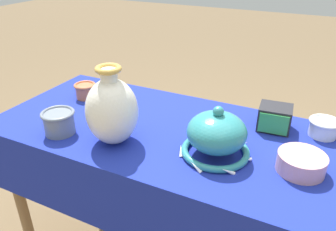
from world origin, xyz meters
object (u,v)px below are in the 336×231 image
mosaic_tile_box (275,118)px  bowl_shallow_celadon (114,112)px  vase_dome_bell (216,136)px  cup_wide_slate (59,122)px  vase_tall_bulbous (112,110)px  cup_wide_terracotta (85,90)px  cup_wide_porcelain (324,127)px  pot_squat_rose (301,163)px

mosaic_tile_box → bowl_shallow_celadon: size_ratio=0.98×
vase_dome_bell → bowl_shallow_celadon: bearing=171.7°
cup_wide_slate → vase_dome_bell: bearing=12.0°
bowl_shallow_celadon → vase_dome_bell: bearing=-8.3°
vase_dome_bell → cup_wide_slate: 0.55m
vase_tall_bulbous → cup_wide_terracotta: (-0.31, 0.24, -0.08)m
mosaic_tile_box → cup_wide_terracotta: mosaic_tile_box is taller
cup_wide_porcelain → mosaic_tile_box: bearing=-171.0°
vase_dome_bell → cup_wide_slate: size_ratio=2.00×
vase_tall_bulbous → pot_squat_rose: vase_tall_bulbous is taller
vase_tall_bulbous → cup_wide_terracotta: vase_tall_bulbous is taller
cup_wide_terracotta → pot_squat_rose: bearing=-8.8°
vase_dome_bell → cup_wide_slate: (-0.54, -0.11, -0.02)m
pot_squat_rose → cup_wide_slate: bearing=-170.0°
cup_wide_terracotta → bowl_shallow_celadon: cup_wide_terracotta is taller
mosaic_tile_box → cup_wide_porcelain: mosaic_tile_box is taller
vase_tall_bulbous → pot_squat_rose: size_ratio=1.91×
mosaic_tile_box → pot_squat_rose: 0.25m
vase_dome_bell → cup_wide_terracotta: size_ratio=2.51×
vase_dome_bell → cup_wide_terracotta: 0.67m
vase_tall_bulbous → bowl_shallow_celadon: vase_tall_bulbous is taller
vase_tall_bulbous → bowl_shallow_celadon: size_ratio=2.17×
bowl_shallow_celadon → cup_wide_terracotta: bearing=154.5°
cup_wide_porcelain → cup_wide_slate: bearing=-155.2°
vase_dome_bell → cup_wide_slate: vase_dome_bell is taller
pot_squat_rose → cup_wide_porcelain: cup_wide_porcelain is taller
cup_wide_slate → bowl_shallow_celadon: cup_wide_slate is taller
mosaic_tile_box → vase_tall_bulbous: bearing=-150.4°
pot_squat_rose → vase_dome_bell: bearing=-174.1°
vase_tall_bulbous → mosaic_tile_box: bearing=34.6°
cup_wide_porcelain → vase_dome_bell: bearing=-137.7°
mosaic_tile_box → cup_wide_slate: 0.76m
cup_wide_porcelain → vase_tall_bulbous: bearing=-151.0°
vase_dome_bell → mosaic_tile_box: size_ratio=1.94×
mosaic_tile_box → cup_wide_terracotta: (-0.78, -0.08, -0.01)m
vase_tall_bulbous → vase_dome_bell: bearing=13.1°
cup_wide_porcelain → cup_wide_slate: 0.92m
cup_wide_porcelain → bowl_shallow_celadon: cup_wide_porcelain is taller
vase_dome_bell → mosaic_tile_box: bearing=61.0°
cup_wide_terracotta → mosaic_tile_box: bearing=5.9°
cup_wide_porcelain → cup_wide_terracotta: cup_wide_terracotta is taller
vase_tall_bulbous → mosaic_tile_box: (0.47, 0.32, -0.07)m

